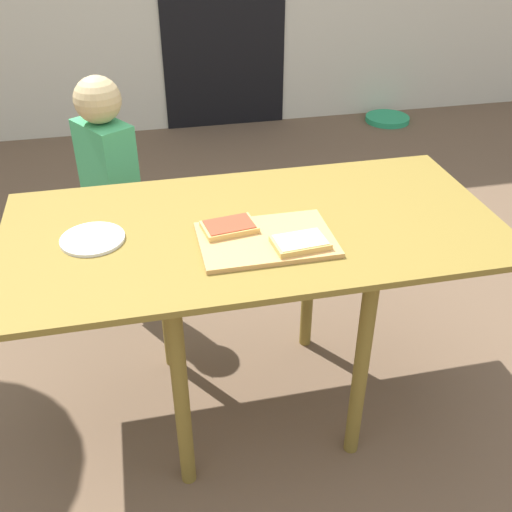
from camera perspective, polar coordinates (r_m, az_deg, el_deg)
ground_plane at (r=2.28m, az=-0.18°, el=-13.83°), size 16.00×16.00×0.00m
dining_table at (r=1.84m, az=-0.21°, el=0.41°), size 1.50×0.74×0.76m
cutting_board at (r=1.71m, az=0.98°, el=1.59°), size 0.39×0.26×0.01m
pizza_slice_far_left at (r=1.74m, az=-2.59°, el=2.83°), size 0.17×0.12×0.02m
pizza_slice_near_right at (r=1.66m, az=4.29°, el=1.31°), size 0.16×0.12×0.02m
plate_white_left at (r=1.78m, az=-15.47°, el=1.59°), size 0.19×0.19×0.01m
child_left at (r=2.47m, az=-13.89°, el=6.79°), size 0.24×0.28×1.04m
garden_hose_coil at (r=4.89m, az=12.54°, el=12.77°), size 0.34×0.34×0.04m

